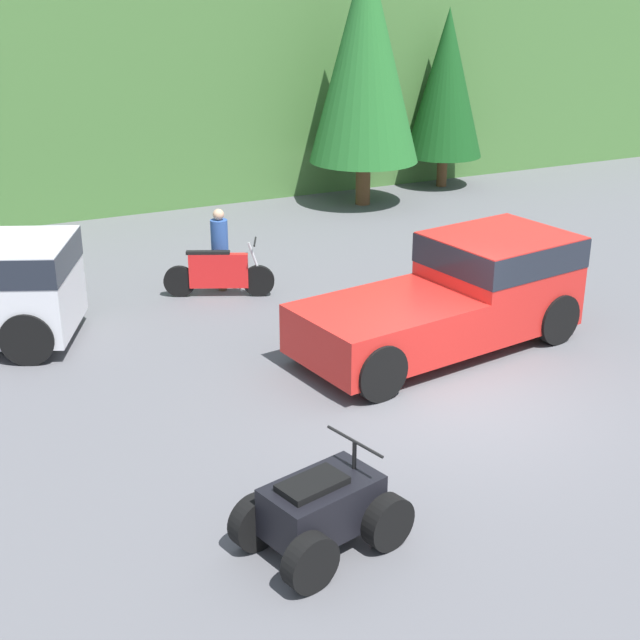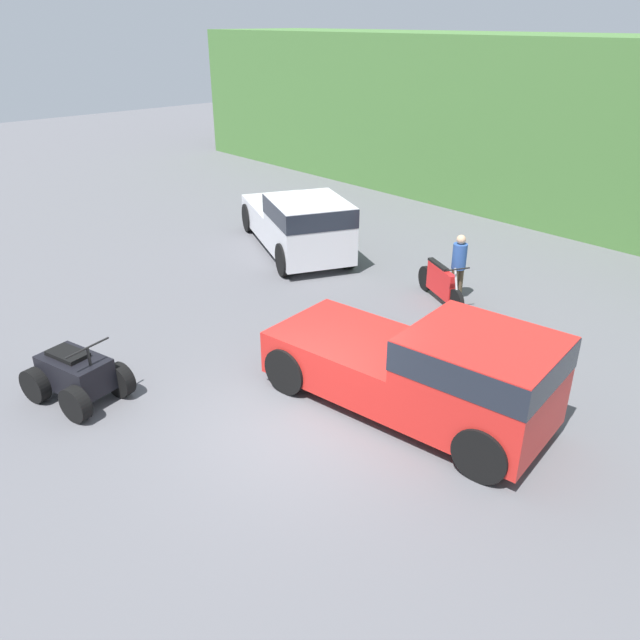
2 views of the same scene
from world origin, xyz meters
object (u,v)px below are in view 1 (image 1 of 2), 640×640
quad_atv (322,511)px  rider_person (220,246)px  dirt_bike (219,274)px  pickup_truck_red (462,291)px

quad_atv → rider_person: rider_person is taller
dirt_bike → quad_atv: bearing=-77.4°
pickup_truck_red → dirt_bike: size_ratio=2.60×
quad_atv → rider_person: (1.99, 8.84, 0.45)m
dirt_bike → rider_person: size_ratio=1.22×
pickup_truck_red → dirt_bike: (-2.98, 4.15, -0.50)m
pickup_truck_red → rider_person: (-2.79, 4.56, -0.06)m
pickup_truck_red → dirt_bike: 5.13m
rider_person → dirt_bike: bearing=-109.1°
dirt_bike → pickup_truck_red: bearing=-29.7°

